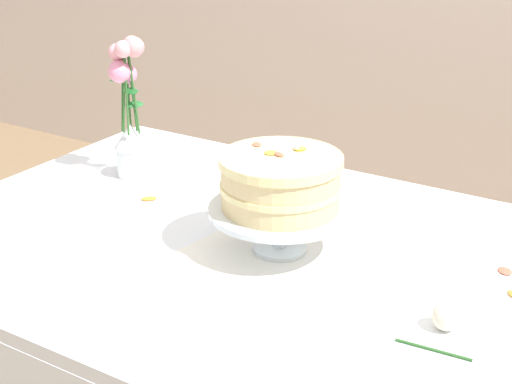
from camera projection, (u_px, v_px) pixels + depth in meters
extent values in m
cube|color=white|center=(241.00, 247.00, 1.63)|extent=(1.40, 1.00, 0.03)
cylinder|color=brown|center=(150.00, 258.00, 2.37)|extent=(0.06, 0.06, 0.71)
cube|color=white|center=(279.00, 251.00, 1.57)|extent=(0.36, 0.36, 0.00)
cylinder|color=silver|center=(280.00, 248.00, 1.57)|extent=(0.11, 0.11, 0.01)
cylinder|color=silver|center=(280.00, 229.00, 1.55)|extent=(0.03, 0.03, 0.07)
cylinder|color=silver|center=(280.00, 210.00, 1.54)|extent=(0.29, 0.29, 0.01)
cylinder|color=beige|center=(280.00, 198.00, 1.53)|extent=(0.24, 0.24, 0.04)
cylinder|color=beige|center=(280.00, 186.00, 1.52)|extent=(0.24, 0.24, 0.01)
cylinder|color=beige|center=(280.00, 174.00, 1.51)|extent=(0.24, 0.24, 0.04)
cylinder|color=beige|center=(281.00, 160.00, 1.50)|extent=(0.25, 0.25, 0.02)
ellipsoid|color=yellow|center=(269.00, 153.00, 1.50)|extent=(0.03, 0.03, 0.00)
ellipsoid|color=#E56B51|center=(280.00, 154.00, 1.50)|extent=(0.03, 0.03, 0.01)
ellipsoid|color=#E56B51|center=(257.00, 144.00, 1.55)|extent=(0.03, 0.03, 0.00)
ellipsoid|color=yellow|center=(300.00, 149.00, 1.52)|extent=(0.03, 0.03, 0.01)
ellipsoid|color=pink|center=(298.00, 148.00, 1.52)|extent=(0.03, 0.03, 0.01)
cylinder|color=silver|center=(132.00, 162.00, 1.95)|extent=(0.08, 0.08, 0.08)
cone|color=silver|center=(131.00, 136.00, 1.92)|extent=(0.09, 0.09, 0.06)
cylinder|color=#2D6028|center=(134.00, 91.00, 1.87)|extent=(0.03, 0.01, 0.22)
sphere|color=pink|center=(134.00, 47.00, 1.82)|extent=(0.05, 0.05, 0.05)
ellipsoid|color=#236B2D|center=(131.00, 91.00, 1.87)|extent=(0.04, 0.02, 0.02)
cylinder|color=#2D6028|center=(132.00, 89.00, 1.88)|extent=(0.01, 0.01, 0.22)
sphere|color=pink|center=(132.00, 44.00, 1.84)|extent=(0.04, 0.04, 0.04)
ellipsoid|color=#236B2D|center=(134.00, 104.00, 1.89)|extent=(0.04, 0.04, 0.02)
cylinder|color=#2D6028|center=(129.00, 103.00, 1.90)|extent=(0.01, 0.02, 0.14)
sphere|color=pink|center=(128.00, 74.00, 1.88)|extent=(0.05, 0.05, 0.05)
cylinder|color=#2D6028|center=(123.00, 92.00, 1.89)|extent=(0.02, 0.01, 0.20)
sphere|color=pink|center=(117.00, 52.00, 1.85)|extent=(0.04, 0.04, 0.04)
ellipsoid|color=#236B2D|center=(118.00, 81.00, 1.87)|extent=(0.05, 0.03, 0.01)
cylinder|color=#2D6028|center=(124.00, 102.00, 1.89)|extent=(0.01, 0.01, 0.15)
sphere|color=pink|center=(120.00, 72.00, 1.85)|extent=(0.06, 0.06, 0.06)
cylinder|color=#2D6028|center=(126.00, 92.00, 1.86)|extent=(0.02, 0.02, 0.21)
sphere|color=pink|center=(123.00, 49.00, 1.81)|extent=(0.04, 0.04, 0.04)
cylinder|color=#2D6028|center=(433.00, 350.00, 1.25)|extent=(0.13, 0.01, 0.01)
sphere|color=silver|center=(446.00, 317.00, 1.30)|extent=(0.05, 0.05, 0.05)
ellipsoid|color=orange|center=(149.00, 199.00, 1.82)|extent=(0.04, 0.04, 0.01)
ellipsoid|color=#E56B51|center=(505.00, 271.00, 1.49)|extent=(0.04, 0.04, 0.01)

